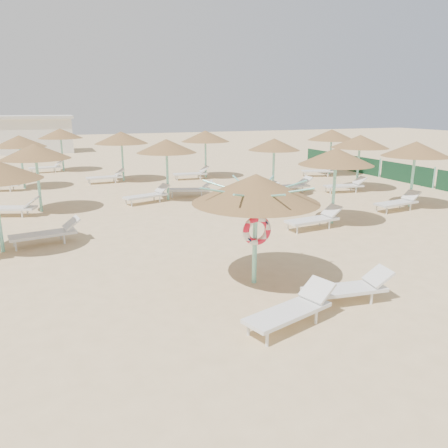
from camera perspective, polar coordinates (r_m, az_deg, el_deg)
name	(u,v)px	position (r m, az deg, el deg)	size (l,w,h in m)	color
ground	(252,289)	(10.17, 3.71, -8.41)	(120.00, 120.00, 0.00)	#DEBC87
main_palapa	(256,189)	(9.86, 4.18, 4.57)	(2.91, 2.91, 2.60)	#7EDAC2
lounger_main_a	(293,309)	(8.53, 8.99, -10.88)	(2.07, 1.15, 0.72)	silver
lounger_main_b	(350,287)	(9.76, 16.14, -7.96)	(1.97, 0.79, 0.70)	silver
palapa_field	(198,144)	(21.25, -3.47, 10.41)	(20.92, 20.10, 2.73)	#7EDAC2
service_hut	(24,134)	(43.52, -24.65, 10.61)	(8.40, 4.40, 3.25)	silver
windbreak_fence	(407,174)	(25.99, 22.74, 6.10)	(0.08, 19.84, 1.10)	#174522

